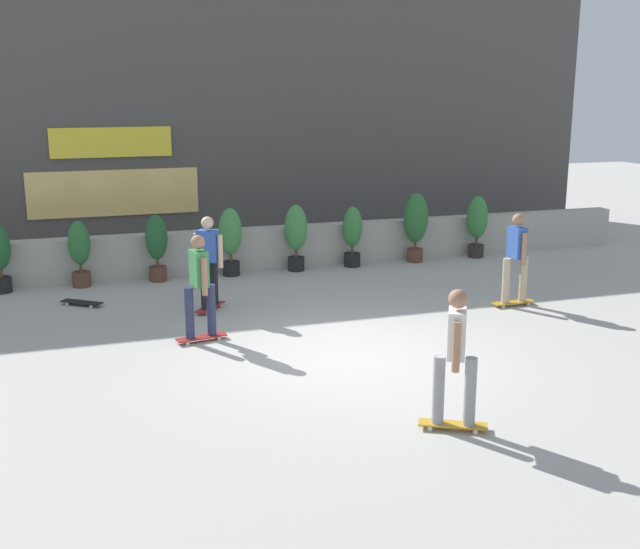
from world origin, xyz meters
name	(u,v)px	position (x,y,z in m)	size (l,w,h in m)	color
ground_plane	(351,356)	(0.00, 0.00, 0.00)	(48.00, 48.00, 0.00)	#B2AFA8
planter_wall	(256,248)	(0.00, 6.00, 0.45)	(18.00, 0.40, 0.90)	#B2ADA3
building_backdrop	(217,112)	(0.00, 10.00, 3.25)	(20.00, 2.08, 6.50)	#4C4947
potted_plant_1	(80,250)	(-3.67, 5.55, 0.74)	(0.43, 0.43, 1.33)	brown
potted_plant_2	(157,244)	(-2.17, 5.55, 0.78)	(0.45, 0.45, 1.37)	brown
potted_plant_3	(230,237)	(-0.64, 5.55, 0.83)	(0.48, 0.48, 1.44)	black
potted_plant_4	(296,233)	(0.79, 5.55, 0.83)	(0.48, 0.48, 1.44)	black
potted_plant_5	(352,233)	(2.08, 5.55, 0.75)	(0.43, 0.43, 1.34)	black
potted_plant_6	(416,222)	(3.60, 5.55, 0.92)	(0.55, 0.55, 1.57)	brown
potted_plant_7	(477,222)	(5.16, 5.55, 0.82)	(0.48, 0.48, 1.43)	#2D2823
skater_mid_plaza	(199,283)	(-2.00, 1.38, 0.94)	(0.82, 0.55, 1.70)	maroon
skater_by_wall_left	(516,255)	(3.76, 1.64, 0.94)	(0.80, 0.56, 1.70)	#BF8C26
skater_far_left	(209,259)	(-1.56, 3.05, 0.94)	(0.65, 0.75, 1.70)	maroon
skater_far_right	(456,353)	(0.23, -2.78, 0.94)	(0.80, 0.55, 1.70)	#BF8C26
skateboard_near_camera	(82,302)	(-3.72, 4.10, 0.06)	(0.75, 0.65, 0.08)	black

